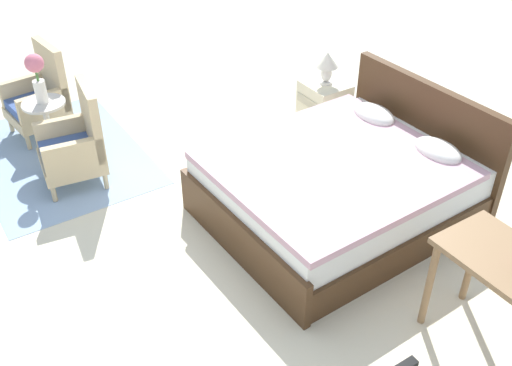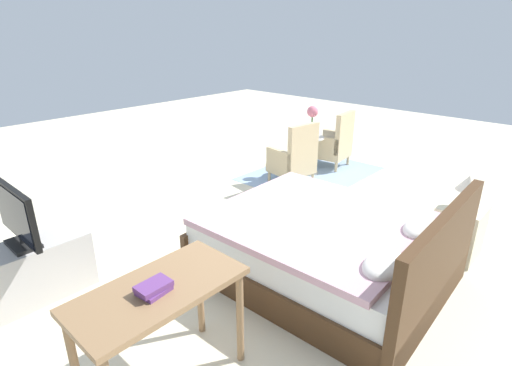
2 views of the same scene
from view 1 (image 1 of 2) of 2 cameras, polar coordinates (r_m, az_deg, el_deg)
ground_plane at (r=4.94m, az=-2.13°, el=-5.08°), size 16.00×16.00×0.00m
floor_rug at (r=6.24m, az=-18.29°, el=2.51°), size 2.10×1.50×0.01m
bed at (r=5.05m, az=8.28°, el=-0.19°), size 1.75×2.11×0.96m
armchair_by_window_left at (r=6.54m, az=-19.84°, el=7.57°), size 0.60×0.60×0.92m
armchair_by_window_right at (r=5.61m, az=-16.77°, el=3.49°), size 0.61×0.61×0.92m
side_table at (r=6.05m, az=-19.20°, el=5.38°), size 0.40×0.40×0.60m
flower_vase at (r=5.83m, az=-20.18°, el=9.77°), size 0.17×0.17×0.48m
nightstand at (r=6.27m, az=6.48°, el=7.20°), size 0.44×0.41×0.54m
table_lamp at (r=6.06m, az=6.79°, el=11.25°), size 0.22×0.22×0.33m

